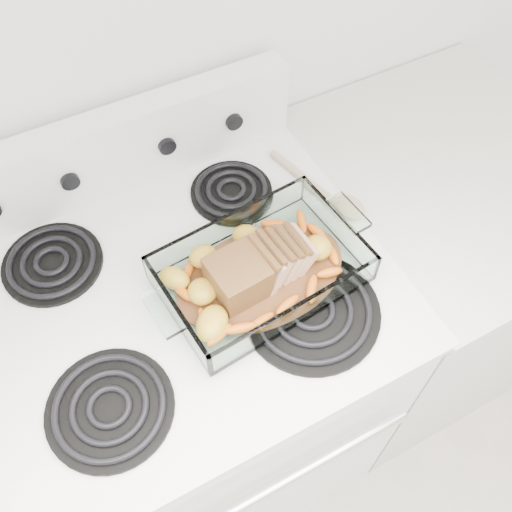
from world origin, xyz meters
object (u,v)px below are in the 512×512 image
pork_roast (252,269)px  baking_dish (261,273)px  electric_range (199,381)px  counter_right (412,279)px

pork_roast → baking_dish: bearing=-4.4°
electric_range → counter_right: electric_range is taller
counter_right → baking_dish: size_ratio=2.62×
counter_right → baking_dish: bearing=-173.6°
electric_range → counter_right: 0.67m
baking_dish → pork_roast: 0.03m
electric_range → baking_dish: (0.14, -0.06, 0.48)m
counter_right → baking_dish: (-0.52, -0.06, 0.50)m
electric_range → baking_dish: 0.51m
baking_dish → counter_right: bearing=1.4°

